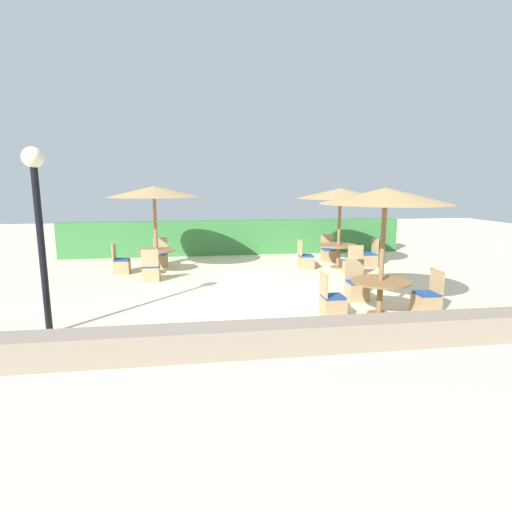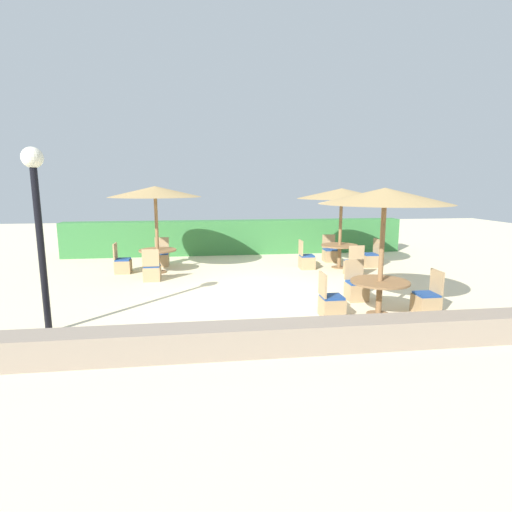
{
  "view_description": "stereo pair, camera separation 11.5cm",
  "coord_description": "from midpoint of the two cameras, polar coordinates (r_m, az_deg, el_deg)",
  "views": [
    {
      "loc": [
        -1.43,
        -9.21,
        2.7
      ],
      "look_at": [
        0.0,
        0.6,
        0.9
      ],
      "focal_mm": 28.0,
      "sensor_mm": 36.0,
      "label": 1
    },
    {
      "loc": [
        -1.32,
        -9.23,
        2.7
      ],
      "look_at": [
        0.0,
        0.6,
        0.9
      ],
      "focal_mm": 28.0,
      "sensor_mm": 36.0,
      "label": 2
    }
  ],
  "objects": [
    {
      "name": "patio_chair_back_left_north",
      "position": [
        13.65,
        -13.07,
        -0.27
      ],
      "size": [
        0.46,
        0.46,
        0.93
      ],
      "rotation": [
        0.0,
        0.0,
        3.14
      ],
      "color": "tan",
      "rests_on": "ground_plane"
    },
    {
      "name": "round_table_back_right",
      "position": [
        13.2,
        12.1,
        0.97
      ],
      "size": [
        1.19,
        1.19,
        0.76
      ],
      "color": "olive",
      "rests_on": "ground_plane"
    },
    {
      "name": "round_table_back_left",
      "position": [
        12.59,
        -13.6,
        0.27
      ],
      "size": [
        1.13,
        1.13,
        0.71
      ],
      "color": "olive",
      "rests_on": "ground_plane"
    },
    {
      "name": "patio_chair_back_left_south",
      "position": [
        11.61,
        -14.35,
        -2.16
      ],
      "size": [
        0.46,
        0.46,
        0.93
      ],
      "color": "tan",
      "rests_on": "ground_plane"
    },
    {
      "name": "ground_plane",
      "position": [
        9.71,
        0.82,
        -5.86
      ],
      "size": [
        40.0,
        40.0,
        0.0
      ],
      "primitive_type": "plane",
      "color": "beige"
    },
    {
      "name": "lamp_post",
      "position": [
        7.94,
        -28.47,
        6.55
      ],
      "size": [
        0.36,
        0.36,
        3.32
      ],
      "color": "black",
      "rests_on": "ground_plane"
    },
    {
      "name": "patio_chair_back_right_south",
      "position": [
        12.27,
        14.02,
        -1.49
      ],
      "size": [
        0.46,
        0.46,
        0.93
      ],
      "color": "tan",
      "rests_on": "ground_plane"
    },
    {
      "name": "patio_chair_back_right_east",
      "position": [
        13.65,
        16.25,
        -0.42
      ],
      "size": [
        0.46,
        0.46,
        0.93
      ],
      "rotation": [
        0.0,
        0.0,
        1.57
      ],
      "color": "tan",
      "rests_on": "ground_plane"
    },
    {
      "name": "patio_chair_back_right_north",
      "position": [
        14.29,
        10.75,
        0.28
      ],
      "size": [
        0.46,
        0.46,
        0.93
      ],
      "rotation": [
        0.0,
        0.0,
        3.14
      ],
      "color": "tan",
      "rests_on": "ground_plane"
    },
    {
      "name": "patio_chair_front_right_north",
      "position": [
        9.71,
        14.47,
        -4.59
      ],
      "size": [
        0.46,
        0.46,
        0.93
      ],
      "rotation": [
        0.0,
        0.0,
        3.14
      ],
      "color": "tan",
      "rests_on": "ground_plane"
    },
    {
      "name": "patio_chair_front_right_west",
      "position": [
        8.38,
        11.06,
        -6.82
      ],
      "size": [
        0.46,
        0.46,
        0.93
      ],
      "rotation": [
        0.0,
        0.0,
        -1.57
      ],
      "color": "tan",
      "rests_on": "ground_plane"
    },
    {
      "name": "round_table_front_right",
      "position": [
        8.65,
        17.61,
        -4.27
      ],
      "size": [
        1.19,
        1.19,
        0.73
      ],
      "color": "olive",
      "rests_on": "ground_plane"
    },
    {
      "name": "patio_chair_back_right_west",
      "position": [
        12.94,
        7.46,
        -0.67
      ],
      "size": [
        0.46,
        0.46,
        0.93
      ],
      "rotation": [
        0.0,
        0.0,
        -1.57
      ],
      "color": "tan",
      "rests_on": "ground_plane"
    },
    {
      "name": "hedge_row",
      "position": [
        15.56,
        -2.51,
        2.71
      ],
      "size": [
        13.0,
        0.7,
        1.3
      ],
      "primitive_type": "cube",
      "color": "#387A3D",
      "rests_on": "ground_plane"
    },
    {
      "name": "patio_chair_front_right_east",
      "position": [
        9.17,
        23.54,
        -6.0
      ],
      "size": [
        0.46,
        0.46,
        0.93
      ],
      "rotation": [
        0.0,
        0.0,
        1.57
      ],
      "color": "tan",
      "rests_on": "ground_plane"
    },
    {
      "name": "parasol_back_right",
      "position": [
        13.04,
        12.39,
        8.68
      ],
      "size": [
        2.83,
        2.83,
        2.56
      ],
      "color": "olive",
      "rests_on": "ground_plane"
    },
    {
      "name": "stone_border",
      "position": [
        6.65,
        4.95,
        -11.46
      ],
      "size": [
        10.0,
        0.56,
        0.48
      ],
      "primitive_type": "cube",
      "color": "gray",
      "rests_on": "ground_plane"
    },
    {
      "name": "patio_chair_back_left_west",
      "position": [
        12.84,
        -18.28,
        -1.19
      ],
      "size": [
        0.46,
        0.46,
        0.93
      ],
      "rotation": [
        0.0,
        0.0,
        -1.57
      ],
      "color": "tan",
      "rests_on": "ground_plane"
    },
    {
      "name": "parasol_front_right",
      "position": [
        8.39,
        18.3,
        8.07
      ],
      "size": [
        2.62,
        2.62,
        2.62
      ],
      "color": "olive",
      "rests_on": "ground_plane"
    },
    {
      "name": "parasol_back_left",
      "position": [
        12.41,
        -13.97,
        8.87
      ],
      "size": [
        2.76,
        2.76,
        2.63
      ],
      "color": "olive",
      "rests_on": "ground_plane"
    }
  ]
}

